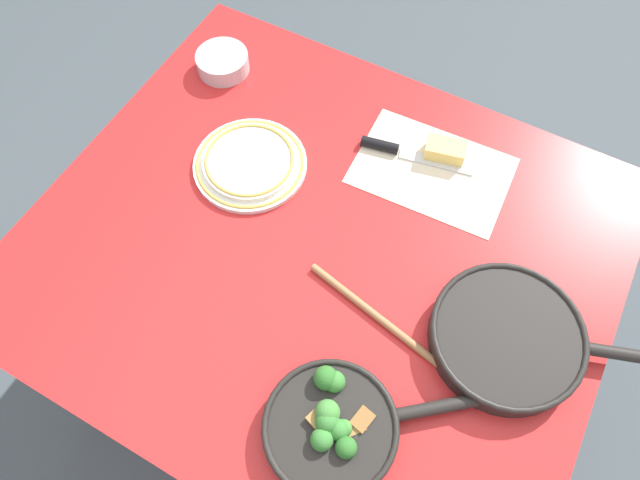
{
  "coord_description": "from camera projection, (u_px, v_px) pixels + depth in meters",
  "views": [
    {
      "loc": [
        -0.26,
        0.48,
        1.8
      ],
      "look_at": [
        0.0,
        0.0,
        0.78
      ],
      "focal_mm": 32.0,
      "sensor_mm": 36.0,
      "label": 1
    }
  ],
  "objects": [
    {
      "name": "prep_bowl_steel",
      "position": [
        223.0,
        62.0,
        1.38
      ],
      "size": [
        0.13,
        0.13,
        0.04
      ],
      "color": "#B7B7BC",
      "rests_on": "dining_table_red"
    },
    {
      "name": "cheese_block",
      "position": [
        445.0,
        151.0,
        1.26
      ],
      "size": [
        0.1,
        0.07,
        0.04
      ],
      "color": "#EACC66",
      "rests_on": "dining_table_red"
    },
    {
      "name": "wooden_spoon",
      "position": [
        413.0,
        344.0,
        1.06
      ],
      "size": [
        0.4,
        0.11,
        0.02
      ],
      "rotation": [
        0.0,
        0.0,
        2.93
      ],
      "color": "#996B42",
      "rests_on": "dining_table_red"
    },
    {
      "name": "dining_table_red",
      "position": [
        320.0,
        262.0,
        1.24
      ],
      "size": [
        1.17,
        1.01,
        0.76
      ],
      "color": "red",
      "rests_on": "ground_plane"
    },
    {
      "name": "parchment_sheet",
      "position": [
        432.0,
        170.0,
        1.26
      ],
      "size": [
        0.34,
        0.24,
        0.0
      ],
      "color": "beige",
      "rests_on": "dining_table_red"
    },
    {
      "name": "dinner_plate_stack",
      "position": [
        250.0,
        163.0,
        1.25
      ],
      "size": [
        0.25,
        0.25,
        0.03
      ],
      "color": "white",
      "rests_on": "dining_table_red"
    },
    {
      "name": "grater_knife",
      "position": [
        401.0,
        152.0,
        1.27
      ],
      "size": [
        0.25,
        0.07,
        0.02
      ],
      "rotation": [
        0.0,
        0.0,
        3.34
      ],
      "color": "silver",
      "rests_on": "dining_table_red"
    },
    {
      "name": "skillet_broccoli",
      "position": [
        333.0,
        425.0,
        0.97
      ],
      "size": [
        0.33,
        0.29,
        0.07
      ],
      "rotation": [
        0.0,
        0.0,
        3.82
      ],
      "color": "black",
      "rests_on": "dining_table_red"
    },
    {
      "name": "skillet_eggs",
      "position": [
        508.0,
        337.0,
        1.05
      ],
      "size": [
        0.42,
        0.29,
        0.05
      ],
      "rotation": [
        0.0,
        0.0,
        3.47
      ],
      "color": "black",
      "rests_on": "dining_table_red"
    },
    {
      "name": "ground_plane",
      "position": [
        320.0,
        355.0,
        1.84
      ],
      "size": [
        14.0,
        14.0,
        0.0
      ],
      "primitive_type": "plane",
      "color": "#424C51"
    }
  ]
}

